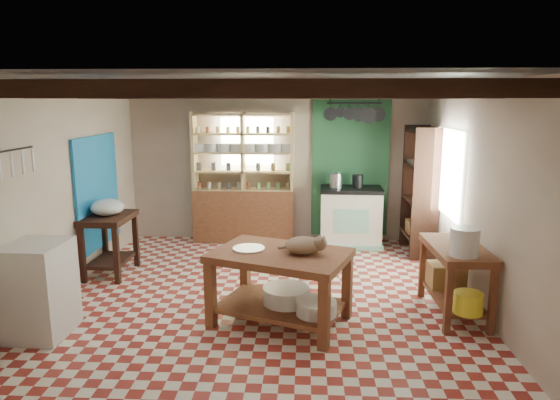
{
  "coord_description": "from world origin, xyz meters",
  "views": [
    {
      "loc": [
        0.49,
        -5.95,
        2.39
      ],
      "look_at": [
        0.17,
        0.3,
        1.13
      ],
      "focal_mm": 32.0,
      "sensor_mm": 36.0,
      "label": 1
    }
  ],
  "objects_px": {
    "white_cabinet": "(40,289)",
    "stove": "(350,217)",
    "prep_table": "(110,245)",
    "work_table": "(280,287)",
    "cat": "(304,245)",
    "right_counter": "(455,280)"
  },
  "relations": [
    {
      "from": "white_cabinet",
      "to": "stove",
      "type": "bearing_deg",
      "value": 45.52
    },
    {
      "from": "prep_table",
      "to": "white_cabinet",
      "type": "relative_size",
      "value": 0.87
    },
    {
      "from": "work_table",
      "to": "cat",
      "type": "distance_m",
      "value": 0.55
    },
    {
      "from": "white_cabinet",
      "to": "right_counter",
      "type": "distance_m",
      "value": 4.46
    },
    {
      "from": "work_table",
      "to": "white_cabinet",
      "type": "distance_m",
      "value": 2.48
    },
    {
      "from": "prep_table",
      "to": "white_cabinet",
      "type": "distance_m",
      "value": 1.81
    },
    {
      "from": "white_cabinet",
      "to": "right_counter",
      "type": "relative_size",
      "value": 0.87
    },
    {
      "from": "prep_table",
      "to": "cat",
      "type": "relative_size",
      "value": 2.1
    },
    {
      "from": "prep_table",
      "to": "right_counter",
      "type": "bearing_deg",
      "value": -13.17
    },
    {
      "from": "work_table",
      "to": "cat",
      "type": "bearing_deg",
      "value": 11.31
    },
    {
      "from": "right_counter",
      "to": "cat",
      "type": "distance_m",
      "value": 1.8
    },
    {
      "from": "right_counter",
      "to": "cat",
      "type": "height_order",
      "value": "cat"
    },
    {
      "from": "right_counter",
      "to": "cat",
      "type": "relative_size",
      "value": 2.79
    },
    {
      "from": "work_table",
      "to": "right_counter",
      "type": "height_order",
      "value": "right_counter"
    },
    {
      "from": "cat",
      "to": "stove",
      "type": "bearing_deg",
      "value": 86.56
    },
    {
      "from": "work_table",
      "to": "prep_table",
      "type": "relative_size",
      "value": 1.67
    },
    {
      "from": "stove",
      "to": "white_cabinet",
      "type": "distance_m",
      "value": 4.86
    },
    {
      "from": "work_table",
      "to": "stove",
      "type": "bearing_deg",
      "value": 91.97
    },
    {
      "from": "prep_table",
      "to": "cat",
      "type": "xyz_separation_m",
      "value": [
        2.68,
        -1.46,
        0.47
      ]
    },
    {
      "from": "prep_table",
      "to": "work_table",
      "type": "bearing_deg",
      "value": -29.22
    },
    {
      "from": "stove",
      "to": "white_cabinet",
      "type": "relative_size",
      "value": 1.03
    },
    {
      "from": "stove",
      "to": "cat",
      "type": "relative_size",
      "value": 2.49
    }
  ]
}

